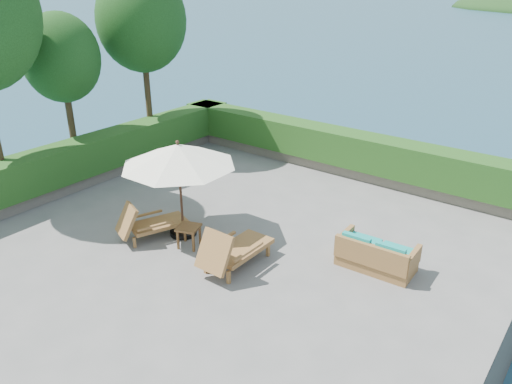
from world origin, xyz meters
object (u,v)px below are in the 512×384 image
Objects in this scene: lounge_right at (233,250)px; side_table at (189,230)px; wicker_loveseat at (376,256)px; lounge_left at (148,223)px; patio_umbrella at (178,156)px.

lounge_right is 2.92× the size of side_table.
lounge_right is 1.10× the size of wicker_loveseat.
side_table is 0.38× the size of wicker_loveseat.
lounge_left is at bearing -160.25° from wicker_loveseat.
lounge_left is 0.96× the size of lounge_right.
patio_umbrella reaches higher than lounge_right.
wicker_loveseat is (4.34, 1.37, -1.70)m from patio_umbrella.
side_table is 4.18m from wicker_loveseat.
lounge_left is 1.09m from side_table.
lounge_right is 1.38m from side_table.
side_table is at bearing -158.31° from wicker_loveseat.
wicker_loveseat is at bearing 17.53° from patio_umbrella.
patio_umbrella is 1.81m from lounge_left.
patio_umbrella is at bearing 167.92° from lounge_right.
patio_umbrella is 1.92× the size of lounge_right.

